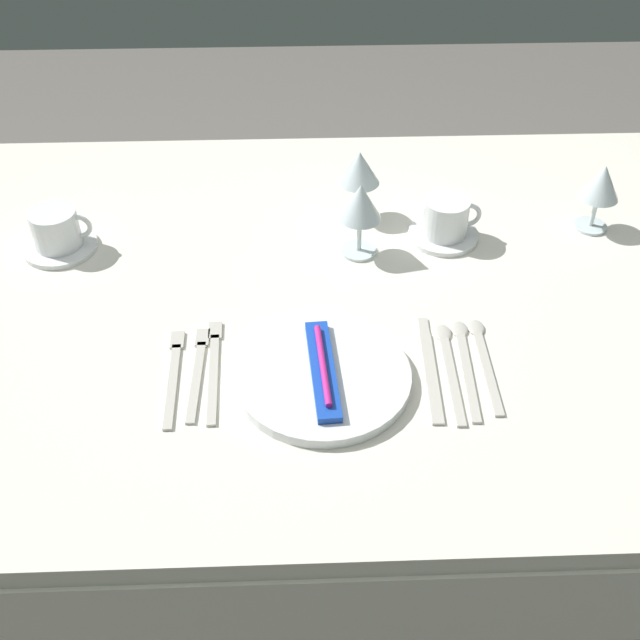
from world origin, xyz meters
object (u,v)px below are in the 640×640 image
(toothbrush_package, at_px, (323,369))
(coffee_cup_left, at_px, (446,217))
(wine_glass_left, at_px, (359,170))
(dinner_knife, at_px, (430,370))
(spoon_dessert, at_px, (465,357))
(spoon_tea, at_px, (483,353))
(wine_glass_right, at_px, (601,185))
(fork_inner, at_px, (198,369))
(fork_salad, at_px, (174,373))
(fork_outer, at_px, (214,366))
(spoon_soup, at_px, (448,360))
(wine_glass_centre, at_px, (360,205))
(coffee_cup_right, at_px, (56,228))
(dinner_plate, at_px, (323,377))

(toothbrush_package, relative_size, coffee_cup_left, 1.91)
(wine_glass_left, bearing_deg, dinner_knife, -79.64)
(spoon_dessert, xyz_separation_m, spoon_tea, (0.03, 0.01, 0.00))
(wine_glass_right, bearing_deg, wine_glass_left, 172.50)
(fork_inner, bearing_deg, fork_salad, -168.45)
(fork_outer, height_order, fork_inner, same)
(spoon_soup, relative_size, wine_glass_centre, 1.55)
(coffee_cup_right, xyz_separation_m, wine_glass_centre, (0.56, -0.03, 0.06))
(coffee_cup_left, distance_m, wine_glass_centre, 0.18)
(toothbrush_package, xyz_separation_m, wine_glass_centre, (0.08, 0.33, 0.08))
(dinner_knife, bearing_deg, wine_glass_centre, 105.50)
(dinner_plate, bearing_deg, fork_outer, 168.02)
(spoon_tea, xyz_separation_m, wine_glass_left, (-0.17, 0.41, 0.10))
(fork_outer, height_order, coffee_cup_right, coffee_cup_right)
(dinner_knife, relative_size, coffee_cup_left, 2.13)
(toothbrush_package, relative_size, spoon_dessert, 0.94)
(coffee_cup_right, relative_size, wine_glass_centre, 0.77)
(toothbrush_package, distance_m, fork_salad, 0.23)
(dinner_plate, relative_size, wine_glass_right, 2.01)
(dinner_plate, xyz_separation_m, coffee_cup_left, (0.25, 0.38, 0.04))
(fork_inner, relative_size, spoon_tea, 0.95)
(wine_glass_right, bearing_deg, dinner_plate, -143.31)
(toothbrush_package, relative_size, fork_inner, 1.03)
(dinner_knife, height_order, spoon_tea, spoon_tea)
(dinner_plate, height_order, wine_glass_centre, wine_glass_centre)
(fork_inner, xyz_separation_m, spoon_dessert, (0.42, 0.01, -0.00))
(wine_glass_left, relative_size, wine_glass_right, 1.03)
(fork_salad, height_order, wine_glass_right, wine_glass_right)
(fork_salad, bearing_deg, coffee_cup_left, 36.56)
(spoon_soup, xyz_separation_m, spoon_dessert, (0.03, 0.01, 0.00))
(toothbrush_package, height_order, wine_glass_right, wine_glass_right)
(coffee_cup_right, relative_size, wine_glass_right, 0.82)
(wine_glass_right, bearing_deg, coffee_cup_left, -175.35)
(coffee_cup_right, bearing_deg, wine_glass_centre, -3.14)
(coffee_cup_left, bearing_deg, wine_glass_right, 4.65)
(fork_salad, bearing_deg, wine_glass_right, 26.20)
(spoon_soup, relative_size, spoon_dessert, 0.99)
(wine_glass_centre, bearing_deg, spoon_dessert, -63.18)
(dinner_plate, relative_size, dinner_knife, 1.15)
(spoon_soup, distance_m, coffee_cup_left, 0.35)
(fork_outer, distance_m, spoon_soup, 0.37)
(spoon_dessert, relative_size, coffee_cup_right, 2.03)
(spoon_dessert, bearing_deg, wine_glass_centre, 116.82)
(fork_salad, bearing_deg, toothbrush_package, -5.51)
(spoon_tea, bearing_deg, spoon_dessert, -167.09)
(fork_salad, distance_m, spoon_soup, 0.43)
(spoon_tea, bearing_deg, wine_glass_right, 51.42)
(fork_outer, bearing_deg, dinner_plate, -11.98)
(dinner_plate, height_order, coffee_cup_left, coffee_cup_left)
(coffee_cup_left, distance_m, wine_glass_right, 0.30)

